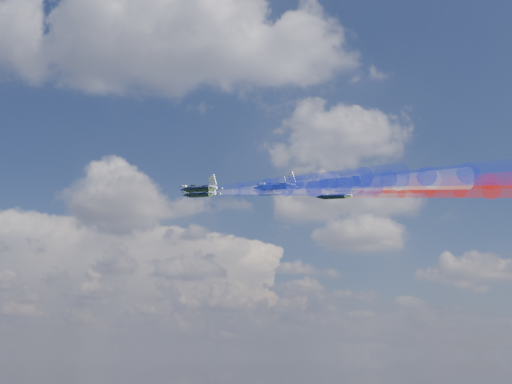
{
  "coord_description": "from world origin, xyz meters",
  "views": [
    {
      "loc": [
        -6.61,
        -163.73,
        126.59
      ],
      "look_at": [
        -6.38,
        -16.8,
        164.79
      ],
      "focal_mm": 44.29,
      "sensor_mm": 36.0,
      "label": 1
    }
  ],
  "objects": [
    {
      "name": "trail_inner_left",
      "position": [
        -0.32,
        -40.54,
        159.17
      ],
      "size": [
        33.68,
        35.05,
        11.07
      ],
      "primitive_type": null,
      "rotation": [
        0.15,
        -0.13,
        0.75
      ],
      "color": "#1725C5"
    },
    {
      "name": "jet_outer_right",
      "position": [
        14.16,
        -4.45,
        166.83
      ],
      "size": [
        16.12,
        16.53,
        6.47
      ],
      "primitive_type": null,
      "rotation": [
        0.15,
        -0.13,
        0.75
      ],
      "color": "black"
    },
    {
      "name": "trail_rear_right",
      "position": [
        32.93,
        -42.69,
        159.96
      ],
      "size": [
        33.68,
        35.05,
        11.07
      ],
      "primitive_type": null,
      "rotation": [
        0.15,
        -0.13,
        0.75
      ],
      "color": "red"
    },
    {
      "name": "jet_outer_left",
      "position": [
        -18.35,
        -35.16,
        160.72
      ],
      "size": [
        16.12,
        16.53,
        6.47
      ],
      "primitive_type": null,
      "rotation": [
        0.15,
        -0.13,
        0.75
      ],
      "color": "black"
    },
    {
      "name": "trail_rear_left",
      "position": [
        16.8,
        -58.0,
        156.36
      ],
      "size": [
        33.68,
        35.05,
        11.07
      ],
      "primitive_type": null,
      "rotation": [
        0.15,
        -0.13,
        0.75
      ],
      "color": "#1725C5"
    },
    {
      "name": "jet_center_third",
      "position": [
        -3.16,
        -21.0,
        164.26
      ],
      "size": [
        16.12,
        16.53,
        6.47
      ],
      "primitive_type": null,
      "rotation": [
        0.15,
        -0.13,
        0.75
      ],
      "color": "black"
    },
    {
      "name": "trail_lead",
      "position": [
        -1.38,
        -23.72,
        163.7
      ],
      "size": [
        33.68,
        35.05,
        11.07
      ],
      "primitive_type": null,
      "rotation": [
        0.15,
        -0.13,
        0.75
      ],
      "color": "white"
    },
    {
      "name": "trail_outer_right",
      "position": [
        33.33,
        -24.1,
        162.84
      ],
      "size": [
        33.68,
        35.05,
        11.07
      ],
      "primitive_type": null,
      "rotation": [
        0.15,
        -0.13,
        0.75
      ],
      "color": "red"
    },
    {
      "name": "jet_inner_right",
      "position": [
        -2.45,
        -6.41,
        167.32
      ],
      "size": [
        16.12,
        16.53,
        6.47
      ],
      "primitive_type": null,
      "rotation": [
        0.15,
        -0.13,
        0.75
      ],
      "color": "black"
    },
    {
      "name": "jet_rear_right",
      "position": [
        13.75,
        -23.04,
        163.95
      ],
      "size": [
        16.12,
        16.53,
        6.47
      ],
      "primitive_type": null,
      "rotation": [
        0.15,
        -0.13,
        0.75
      ],
      "color": "black"
    },
    {
      "name": "jet_rear_left",
      "position": [
        -2.37,
        -38.35,
        160.35
      ],
      "size": [
        16.12,
        16.53,
        6.47
      ],
      "primitive_type": null,
      "rotation": [
        0.15,
        -0.13,
        0.75
      ],
      "color": "black"
    },
    {
      "name": "jet_inner_left",
      "position": [
        -19.49,
        -20.89,
        163.16
      ],
      "size": [
        16.12,
        16.53,
        6.47
      ],
      "primitive_type": null,
      "rotation": [
        0.15,
        -0.13,
        0.75
      ],
      "color": "black"
    },
    {
      "name": "trail_outer_left",
      "position": [
        0.82,
        -54.81,
        156.73
      ],
      "size": [
        33.68,
        35.05,
        11.07
      ],
      "primitive_type": null,
      "rotation": [
        0.15,
        -0.13,
        0.75
      ],
      "color": "#1725C5"
    },
    {
      "name": "trail_center_third",
      "position": [
        16.02,
        -40.64,
        160.27
      ],
      "size": [
        33.68,
        35.05,
        11.07
      ],
      "primitive_type": null,
      "rotation": [
        0.15,
        -0.13,
        0.75
      ],
      "color": "white"
    },
    {
      "name": "trail_inner_right",
      "position": [
        16.73,
        -26.06,
        163.33
      ],
      "size": [
        33.68,
        35.05,
        11.07
      ],
      "primitive_type": null,
      "rotation": [
        0.15,
        -0.13,
        0.75
      ],
      "color": "red"
    },
    {
      "name": "jet_lead",
      "position": [
        -20.55,
        -4.07,
        167.69
      ],
      "size": [
        16.12,
        16.53,
        6.47
      ],
      "primitive_type": null,
      "rotation": [
        0.15,
        -0.13,
        0.75
      ],
      "color": "black"
    }
  ]
}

